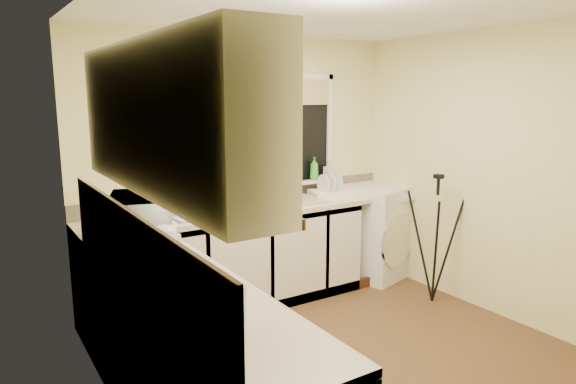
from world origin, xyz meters
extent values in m
plane|color=brown|center=(0.00, 0.00, 0.00)|extent=(3.20, 3.20, 0.00)
plane|color=white|center=(0.00, 0.00, 2.45)|extent=(3.20, 3.20, 0.00)
plane|color=beige|center=(0.00, 1.50, 1.23)|extent=(3.20, 0.00, 3.20)
plane|color=beige|center=(0.00, -1.50, 1.23)|extent=(3.20, 0.00, 3.20)
plane|color=beige|center=(-1.60, 0.00, 1.23)|extent=(0.00, 3.00, 3.00)
plane|color=beige|center=(1.60, 0.00, 1.23)|extent=(0.00, 3.00, 3.00)
cube|color=silver|center=(-0.33, 1.20, 0.43)|extent=(2.55, 0.60, 0.86)
cube|color=silver|center=(-1.30, -0.30, 0.43)|extent=(0.54, 2.40, 0.86)
cube|color=beige|center=(0.00, 1.20, 0.88)|extent=(3.20, 0.60, 0.04)
cube|color=beige|center=(-1.30, -0.30, 0.88)|extent=(0.60, 2.40, 0.04)
cube|color=silver|center=(-1.44, -0.45, 1.80)|extent=(0.28, 1.90, 0.70)
cube|color=beige|center=(-1.59, -0.30, 1.12)|extent=(0.02, 2.40, 0.45)
cube|color=beige|center=(0.00, 1.49, 0.97)|extent=(3.20, 0.02, 0.14)
cube|color=black|center=(0.20, 1.49, 1.55)|extent=(1.50, 0.02, 1.00)
cube|color=tan|center=(0.20, 1.46, 1.92)|extent=(1.50, 0.02, 0.25)
cube|color=white|center=(0.20, 1.43, 1.04)|extent=(1.60, 0.14, 0.03)
cube|color=tan|center=(0.20, 1.20, 0.91)|extent=(0.82, 0.46, 0.03)
cylinder|color=silver|center=(0.20, 1.38, 1.02)|extent=(0.03, 0.03, 0.24)
cube|color=white|center=(1.36, 1.17, 0.48)|extent=(0.83, 0.81, 0.96)
cube|color=#9B9AA2|center=(-0.68, 1.09, 0.91)|extent=(0.33, 0.24, 0.02)
cube|color=#5176DC|center=(-0.68, 1.24, 1.03)|extent=(0.33, 0.08, 0.22)
cylinder|color=white|center=(-1.26, 0.14, 1.00)|extent=(0.15, 0.15, 0.20)
cube|color=white|center=(0.83, 1.22, 0.93)|extent=(0.47, 0.39, 0.06)
cylinder|color=white|center=(-1.30, -0.85, 0.99)|extent=(0.12, 0.12, 0.18)
cylinder|color=white|center=(-1.39, -0.37, 0.96)|extent=(0.09, 0.09, 0.12)
imported|color=white|center=(-1.26, 0.61, 1.07)|extent=(0.58, 0.70, 0.33)
imported|color=#999999|center=(-0.40, 1.42, 1.16)|extent=(0.13, 0.11, 0.22)
imported|color=#999999|center=(-0.11, 1.40, 1.19)|extent=(0.16, 0.14, 0.27)
imported|color=#999999|center=(0.16, 1.42, 1.16)|extent=(0.16, 0.16, 0.22)
imported|color=#999999|center=(0.47, 1.40, 1.15)|extent=(0.21, 0.19, 0.20)
imported|color=green|center=(0.75, 1.42, 1.17)|extent=(0.11, 0.11, 0.23)
imported|color=#999999|center=(0.93, 1.40, 1.14)|extent=(0.09, 0.09, 0.18)
imported|color=beige|center=(0.96, 1.27, 0.95)|extent=(0.17, 0.17, 0.10)
imported|color=#C0B79E|center=(-1.26, -0.55, 0.94)|extent=(0.12, 0.12, 0.09)
camera|label=1|loc=(-2.25, -2.81, 1.91)|focal=32.26mm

